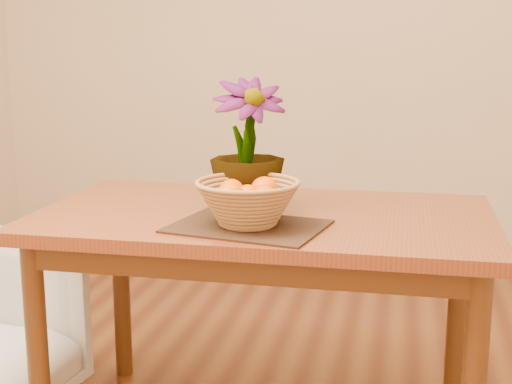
# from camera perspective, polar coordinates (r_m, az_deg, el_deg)

# --- Properties ---
(wall_back) EXTENTS (4.00, 0.02, 2.70)m
(wall_back) POSITION_cam_1_polar(r_m,az_deg,el_deg) (4.08, 6.14, 12.89)
(wall_back) COLOR #FFE5C2
(wall_back) RESTS_ON floor
(table) EXTENTS (1.40, 0.80, 0.75)m
(table) POSITION_cam_1_polar(r_m,az_deg,el_deg) (2.23, 0.66, -3.81)
(table) COLOR brown
(table) RESTS_ON floor
(placemat) EXTENTS (0.47, 0.39, 0.01)m
(placemat) POSITION_cam_1_polar(r_m,az_deg,el_deg) (2.03, -0.67, -2.76)
(placemat) COLOR #321A12
(placemat) RESTS_ON table
(wicker_basket) EXTENTS (0.30, 0.30, 0.12)m
(wicker_basket) POSITION_cam_1_polar(r_m,az_deg,el_deg) (2.01, -0.67, -1.02)
(wicker_basket) COLOR #A57144
(wicker_basket) RESTS_ON placemat
(orange_pile) EXTENTS (0.19, 0.19, 0.08)m
(orange_pile) POSITION_cam_1_polar(r_m,az_deg,el_deg) (2.00, -0.67, -0.21)
(orange_pile) COLOR #F15403
(orange_pile) RESTS_ON wicker_basket
(potted_plant) EXTENTS (0.31, 0.31, 0.41)m
(potted_plant) POSITION_cam_1_polar(r_m,az_deg,el_deg) (2.19, -0.69, 3.72)
(potted_plant) COLOR #194F16
(potted_plant) RESTS_ON table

